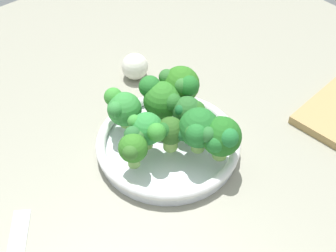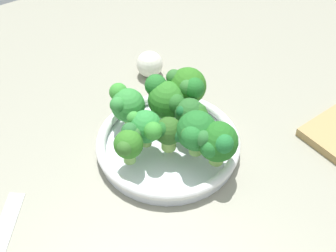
# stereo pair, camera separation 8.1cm
# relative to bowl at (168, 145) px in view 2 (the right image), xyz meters

# --- Properties ---
(ground_plane) EXTENTS (1.30, 1.30, 0.03)m
(ground_plane) POSITION_rel_bowl_xyz_m (-0.02, -0.02, -0.03)
(ground_plane) COLOR gray
(bowl) EXTENTS (0.25, 0.25, 0.03)m
(bowl) POSITION_rel_bowl_xyz_m (0.00, 0.00, 0.00)
(bowl) COLOR white
(bowl) RESTS_ON ground_plane
(broccoli_floret_0) EXTENTS (0.07, 0.09, 0.08)m
(broccoli_floret_0) POSITION_rel_bowl_xyz_m (0.03, 0.05, 0.06)
(broccoli_floret_0) COLOR #7DB858
(broccoli_floret_0) RESTS_ON bowl
(broccoli_floret_1) EXTENTS (0.05, 0.05, 0.06)m
(broccoli_floret_1) POSITION_rel_bowl_xyz_m (-0.01, -0.02, 0.05)
(broccoli_floret_1) COLOR #90BE57
(broccoli_floret_1) RESTS_ON bowl
(broccoli_floret_2) EXTENTS (0.07, 0.07, 0.08)m
(broccoli_floret_2) POSITION_rel_bowl_xyz_m (0.07, 0.05, 0.07)
(broccoli_floret_2) COLOR #8FD972
(broccoli_floret_2) RESTS_ON bowl
(broccoli_floret_3) EXTENTS (0.07, 0.07, 0.08)m
(broccoli_floret_3) POSITION_rel_bowl_xyz_m (0.02, -0.05, 0.06)
(broccoli_floret_3) COLOR #92C65F
(broccoli_floret_3) RESTS_ON bowl
(broccoli_floret_4) EXTENTS (0.06, 0.07, 0.07)m
(broccoli_floret_4) POSITION_rel_bowl_xyz_m (-0.04, 0.08, 0.05)
(broccoli_floret_4) COLOR #8CC55B
(broccoli_floret_4) RESTS_ON bowl
(broccoli_floret_5) EXTENTS (0.05, 0.06, 0.07)m
(broccoli_floret_5) POSITION_rel_bowl_xyz_m (0.04, -0.00, 0.05)
(broccoli_floret_5) COLOR #9CD36D
(broccoli_floret_5) RESTS_ON bowl
(broccoli_floret_6) EXTENTS (0.05, 0.05, 0.06)m
(broccoli_floret_6) POSITION_rel_bowl_xyz_m (-0.08, -0.01, 0.05)
(broccoli_floret_6) COLOR #88BC5C
(broccoli_floret_6) RESTS_ON bowl
(broccoli_floret_7) EXTENTS (0.06, 0.07, 0.07)m
(broccoli_floret_7) POSITION_rel_bowl_xyz_m (-0.04, 0.01, 0.06)
(broccoli_floret_7) COLOR #80B24F
(broccoli_floret_7) RESTS_ON bowl
(broccoli_floret_8) EXTENTS (0.07, 0.07, 0.08)m
(broccoli_floret_8) POSITION_rel_bowl_xyz_m (0.04, -0.09, 0.06)
(broccoli_floret_8) COLOR #94C45D
(broccoli_floret_8) RESTS_ON bowl
(garlic_bulb) EXTENTS (0.05, 0.05, 0.05)m
(garlic_bulb) POSITION_rel_bowl_xyz_m (0.08, 0.20, 0.01)
(garlic_bulb) COLOR silver
(garlic_bulb) RESTS_ON ground_plane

